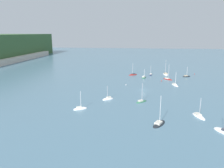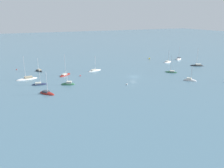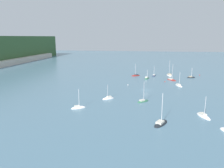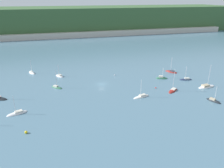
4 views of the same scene
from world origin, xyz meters
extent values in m
plane|color=slate|center=(0.00, 0.00, 0.00)|extent=(600.00, 600.00, 0.00)
ellipsoid|color=white|center=(12.41, -17.61, 0.00)|extent=(7.84, 4.03, 1.19)
cube|color=beige|center=(12.99, -17.45, 0.61)|extent=(3.01, 2.12, 0.56)
cylinder|color=silver|center=(12.05, -17.72, 3.92)|extent=(0.14, 0.14, 7.19)
ellipsoid|color=black|center=(37.90, -28.59, 0.00)|extent=(3.68, 6.07, 1.66)
cube|color=tan|center=(37.73, -28.15, 0.79)|extent=(1.85, 2.39, 0.65)
cylinder|color=silver|center=(38.01, -28.86, 3.45)|extent=(0.14, 0.14, 5.98)
ellipsoid|color=maroon|center=(27.86, -15.45, 0.00)|extent=(7.07, 6.33, 1.34)
cube|color=silver|center=(28.31, -15.08, 0.59)|extent=(3.04, 2.89, 0.45)
cylinder|color=silver|center=(27.58, -15.67, 5.07)|extent=(0.14, 0.14, 9.40)
ellipsoid|color=maroon|center=(39.49, 6.85, 0.00)|extent=(5.67, 6.56, 1.63)
cube|color=#333842|center=(39.80, 6.43, 0.75)|extent=(2.64, 2.81, 0.61)
cylinder|color=silver|center=(39.30, 7.11, 4.28)|extent=(0.14, 0.14, 7.66)
ellipsoid|color=white|center=(-46.29, -23.62, 0.00)|extent=(7.48, 6.33, 1.99)
cube|color=#333842|center=(-46.77, -23.95, 0.87)|extent=(3.20, 3.00, 0.65)
cylinder|color=#B2B2B7|center=(-45.99, -23.41, 4.32)|extent=(0.14, 0.14, 7.54)
ellipsoid|color=black|center=(-42.78, -4.82, 0.00)|extent=(7.77, 5.70, 1.54)
cube|color=beige|center=(-43.31, -4.54, 0.76)|extent=(3.20, 2.81, 0.68)
cylinder|color=silver|center=(-42.45, -4.99, 4.97)|extent=(0.14, 0.14, 9.10)
ellipsoid|color=silver|center=(-34.22, -19.12, 0.00)|extent=(7.29, 4.48, 1.47)
cube|color=beige|center=(-33.69, -18.93, 0.69)|extent=(2.89, 2.33, 0.57)
cylinder|color=silver|center=(-34.54, -19.23, 3.67)|extent=(0.14, 0.14, 6.54)
ellipsoid|color=silver|center=(-18.45, 15.55, 0.00)|extent=(4.64, 5.36, 1.72)
cube|color=beige|center=(-18.20, 15.21, 0.81)|extent=(2.18, 2.31, 0.68)
cylinder|color=#B2B2B7|center=(-18.61, 15.76, 3.32)|extent=(0.14, 0.14, 5.69)
ellipsoid|color=#2D6647|center=(-20.26, 0.91, 0.00)|extent=(5.44, 5.43, 1.33)
cube|color=beige|center=(-20.59, 1.25, 0.68)|extent=(2.37, 2.37, 0.62)
cylinder|color=#B2B2B7|center=(-20.04, 0.70, 4.34)|extent=(0.14, 0.14, 7.95)
ellipsoid|color=#232D4C|center=(40.51, -5.30, 0.00)|extent=(6.41, 2.98, 1.45)
cube|color=silver|center=(40.99, -5.40, 0.71)|extent=(2.43, 1.67, 0.61)
cylinder|color=silver|center=(40.21, -5.24, 3.51)|extent=(0.14, 0.14, 6.21)
ellipsoid|color=#2D6647|center=(30.14, -0.63, 0.00)|extent=(5.92, 3.86, 1.87)
cube|color=beige|center=(29.73, -0.46, 0.96)|extent=(2.37, 1.98, 0.90)
cylinder|color=silver|center=(30.40, -0.74, 3.10)|extent=(0.14, 0.14, 5.17)
ellipsoid|color=white|center=(44.53, -15.64, 0.00)|extent=(9.13, 3.99, 1.43)
cube|color=tan|center=(43.83, -15.73, 0.81)|extent=(3.42, 2.39, 0.84)
cylinder|color=silver|center=(44.96, -15.58, 5.33)|extent=(0.14, 0.14, 9.88)
sphere|color=red|center=(47.91, -36.11, 0.26)|extent=(0.52, 0.52, 0.52)
sphere|color=white|center=(8.86, 9.51, 0.29)|extent=(0.58, 0.58, 0.58)
sphere|color=red|center=(21.95, -11.03, 0.27)|extent=(0.53, 0.53, 0.53)
sphere|color=yellow|center=(-30.10, -32.24, 0.43)|extent=(0.85, 0.85, 0.85)
camera|label=1|loc=(-109.48, 1.56, 28.90)|focal=35.00mm
camera|label=2|loc=(49.02, 82.40, 26.42)|focal=35.00mm
camera|label=3|loc=(-105.97, 0.14, 25.71)|focal=35.00mm
camera|label=4|loc=(-19.66, -91.40, 37.87)|focal=35.00mm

